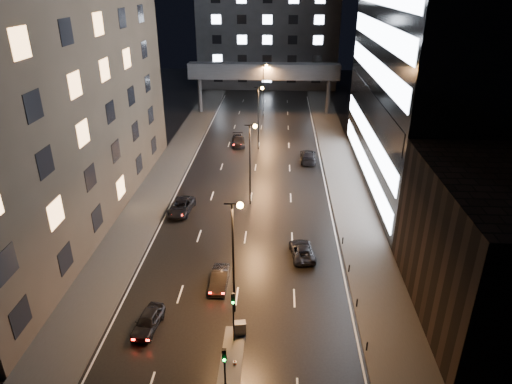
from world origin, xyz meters
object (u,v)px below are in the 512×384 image
Objects in this scene: car_away_a at (148,321)px; car_toward_b at (308,156)px; car_away_c at (181,207)px; car_toward_a at (302,251)px; utility_cabinet at (240,328)px; car_away_d at (238,141)px; car_away_b at (220,279)px.

car_away_a is 40.04m from car_toward_b.
car_toward_a is (13.90, -8.70, -0.08)m from car_away_c.
utility_cabinet is at bearing 80.58° from car_toward_b.
car_toward_b is 38.40m from utility_cabinet.
utility_cabinet is (4.10, -44.63, -0.03)m from car_away_d.
car_toward_a is at bearing 87.07° from car_toward_b.
car_toward_b is at bearing -39.38° from car_away_d.
car_toward_a is 26.39m from car_toward_b.
car_away_c reaches higher than utility_cabinet.
car_away_a is 7.65m from car_away_b.
car_away_d reaches higher than car_toward_a.
car_toward_b reaches higher than car_away_a.
car_away_a reaches higher than car_away_b.
car_toward_b is at bearing 73.64° from car_away_b.
utility_cabinet is at bearing -68.74° from car_away_b.
car_away_d is 44.82m from utility_cabinet.
car_toward_a is at bearing -82.14° from car_away_d.
car_away_a is 0.88× the size of car_toward_a.
car_away_b is 9.17m from car_toward_a.
car_away_a is at bearing 33.86° from car_toward_a.
utility_cabinet is at bearing 4.37° from car_away_a.
car_toward_b is (14.41, 37.36, 0.13)m from car_away_a.
car_toward_b is (11.20, -6.90, 0.09)m from car_away_d.
car_away_d reaches higher than utility_cabinet.
car_away_c is 0.92× the size of car_toward_b.
car_away_b reaches higher than car_toward_a.
car_away_b is 15.26m from car_away_c.
car_away_b is 32.91m from car_toward_b.
car_away_b is at bearing -60.32° from car_away_c.
car_toward_a is at bearing -26.88° from car_away_c.
car_toward_b reaches higher than car_toward_a.
car_away_d is at bearing 85.72° from utility_cabinet.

